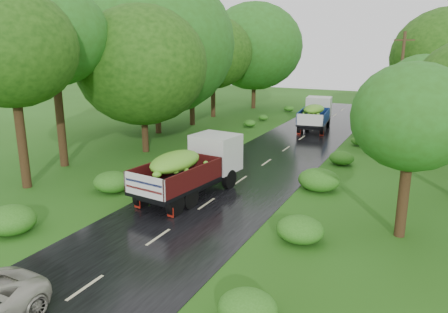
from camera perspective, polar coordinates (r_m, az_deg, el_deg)
The scene contains 9 objects.
ground at distance 14.80m, azimuth -17.67°, elevation -16.04°, with size 120.00×120.00×0.00m, color #214A0F.
road at distance 18.26m, azimuth -6.80°, elevation -9.21°, with size 6.50×80.00×0.02m, color black.
road_lines at distance 19.03m, azimuth -5.17°, elevation -8.10°, with size 0.12×69.60×0.00m.
truck_near at distance 21.47m, azimuth -4.01°, elevation -1.11°, with size 3.07×6.68×2.71m.
truck_far at distance 38.51m, azimuth 11.90°, elevation 5.64°, with size 2.83×6.32×2.57m.
utility_pole at distance 34.88m, azimuth 21.95°, elevation 8.45°, with size 1.42×0.23×8.09m.
trees_left at distance 36.55m, azimuth -6.27°, elevation 13.70°, with size 7.39×34.92×9.44m.
trees_right at distance 34.12m, azimuth 27.06°, elevation 10.16°, with size 5.31×30.57×7.98m.
shrubs at distance 25.70m, azimuth 4.00°, elevation -1.14°, with size 11.90×44.00×0.70m.
Camera 1 is at (9.14, -8.95, 7.44)m, focal length 35.00 mm.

